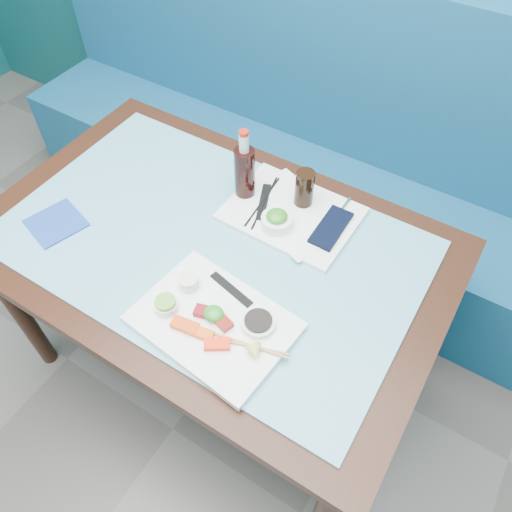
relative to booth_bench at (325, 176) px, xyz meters
The scene contains 34 objects.
booth_bench is the anchor object (origin of this frame).
dining_table 0.89m from the booth_bench, 90.00° to the right, with size 1.40×0.90×0.75m.
glass_top 0.92m from the booth_bench, 90.00° to the right, with size 1.22×0.76×0.01m, color #5BA2B6.
sashimi_plate 1.15m from the booth_bench, 80.74° to the right, with size 0.40×0.28×0.02m, color white.
salmon_left 1.20m from the booth_bench, 83.70° to the right, with size 0.07×0.03×0.02m, color #E23E09.
salmon_mid 1.20m from the booth_bench, 81.15° to the right, with size 0.06×0.03×0.01m, color #EC5009.
salmon_right 1.22m from the booth_bench, 78.71° to the right, with size 0.07×0.03×0.02m, color #FF290A.
tuna_left 1.15m from the booth_bench, 82.28° to the right, with size 0.06×0.03×0.02m, color maroon.
tuna_right 1.16m from the booth_bench, 79.39° to the right, with size 0.05×0.03×0.02m, color maroon.
seaweed_garnish 1.15m from the booth_bench, 80.92° to the right, with size 0.06×0.05×0.03m, color #24891F.
ramekin_wasabi 1.18m from the booth_bench, 87.46° to the right, with size 0.06×0.06×0.03m, color white.
wasabi_fill 1.19m from the booth_bench, 87.46° to the right, with size 0.05×0.05×0.01m, color #63A334.
ramekin_ginger 1.10m from the booth_bench, 86.95° to the right, with size 0.06×0.06×0.02m, color silver.
ginger_fill 1.10m from the booth_bench, 86.95° to the right, with size 0.05×0.05×0.01m, color beige.
soy_dish 1.13m from the booth_bench, 74.66° to the right, with size 0.09×0.09×0.02m, color silver.
soy_fill 1.14m from the booth_bench, 74.66° to the right, with size 0.07×0.07×0.01m, color black.
lemon_wedge 1.22m from the booth_bench, 73.79° to the right, with size 0.04×0.04×0.03m, color #EBEB6F.
chopstick_sleeve 1.06m from the booth_bench, 80.62° to the right, with size 0.15×0.02×0.00m, color black.
wooden_chopstick_a 1.19m from the booth_bench, 75.30° to the right, with size 0.01×0.01×0.22m, color tan.
wooden_chopstick_b 1.19m from the booth_bench, 74.80° to the right, with size 0.01×0.01×0.21m, color #B07C53.
serving_tray 0.75m from the booth_bench, 76.14° to the right, with size 0.39×0.29×0.01m, color white.
paper_placemat 0.75m from the booth_bench, 76.14° to the right, with size 0.33×0.23×0.00m, color white.
seaweed_bowl 0.82m from the booth_bench, 78.39° to the right, with size 0.09×0.09×0.04m, color white.
seaweed_salad 0.83m from the booth_bench, 78.39° to the right, with size 0.06×0.06×0.03m, color #2C7A1C.
cola_glass 0.74m from the booth_bench, 73.90° to the right, with size 0.06×0.06×0.12m, color black.
navy_pouch 0.79m from the booth_bench, 65.04° to the right, with size 0.07×0.17×0.01m, color black.
fork 0.71m from the booth_bench, 61.22° to the right, with size 0.01×0.01×0.08m, color white.
black_chopstick_a 0.75m from the booth_bench, 85.16° to the right, with size 0.01×0.01×0.24m, color black.
black_chopstick_b 0.75m from the booth_bench, 84.43° to the right, with size 0.01×0.01×0.24m, color black.
tray_sleeve 0.75m from the booth_bench, 84.79° to the right, with size 0.03×0.16×0.00m, color black.
cola_bottle_body 0.78m from the booth_bench, 91.47° to the right, with size 0.06×0.06×0.18m, color black.
cola_bottle_neck 0.86m from the booth_bench, 91.47° to the right, with size 0.03×0.03×0.06m, color silver.
cola_bottle_cap 0.88m from the booth_bench, 91.47° to the right, with size 0.03×0.03×0.01m, color #B8170B.
blue_napkin 1.18m from the booth_bench, 113.27° to the right, with size 0.15×0.15×0.01m, color navy.
Camera 1 is at (0.63, 0.71, 1.89)m, focal length 35.00 mm.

